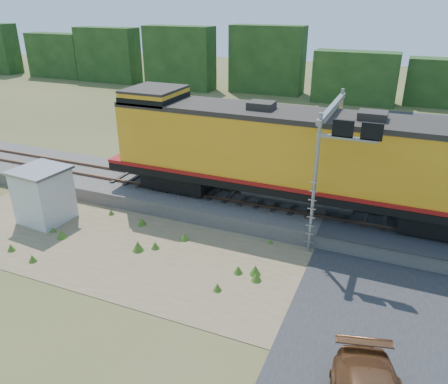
% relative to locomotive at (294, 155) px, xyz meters
% --- Properties ---
extents(ground, '(140.00, 140.00, 0.00)m').
position_rel_locomotive_xyz_m(ground, '(-1.60, -6.00, -3.64)').
color(ground, '#475123').
rests_on(ground, ground).
extents(ballast, '(70.00, 5.00, 0.80)m').
position_rel_locomotive_xyz_m(ballast, '(-1.60, 0.00, -3.24)').
color(ballast, slate).
rests_on(ballast, ground).
extents(rails, '(70.00, 1.54, 0.16)m').
position_rel_locomotive_xyz_m(rails, '(-1.60, 0.00, -2.76)').
color(rails, brown).
rests_on(rails, ballast).
extents(dirt_shoulder, '(26.00, 8.00, 0.03)m').
position_rel_locomotive_xyz_m(dirt_shoulder, '(-3.60, -5.50, -3.63)').
color(dirt_shoulder, '#8C7754').
rests_on(dirt_shoulder, ground).
extents(road, '(7.00, 66.00, 0.86)m').
position_rel_locomotive_xyz_m(road, '(5.40, -5.26, -3.56)').
color(road, '#38383A').
rests_on(road, ground).
extents(tree_line_north, '(130.00, 3.00, 6.50)m').
position_rel_locomotive_xyz_m(tree_line_north, '(-1.60, 32.00, -0.57)').
color(tree_line_north, '#193714').
rests_on(tree_line_north, ground).
extents(weed_clumps, '(15.00, 6.20, 0.56)m').
position_rel_locomotive_xyz_m(weed_clumps, '(-5.10, -5.90, -3.64)').
color(weed_clumps, '#416A1E').
rests_on(weed_clumps, ground).
extents(locomotive, '(21.08, 3.21, 5.44)m').
position_rel_locomotive_xyz_m(locomotive, '(0.00, 0.00, 0.00)').
color(locomotive, black).
rests_on(locomotive, rails).
extents(shed, '(2.65, 2.65, 2.91)m').
position_rel_locomotive_xyz_m(shed, '(-11.86, -5.05, -2.17)').
color(shed, silver).
rests_on(shed, ground).
extents(signal_gantry, '(2.60, 6.20, 6.56)m').
position_rel_locomotive_xyz_m(signal_gantry, '(1.98, -0.65, 1.31)').
color(signal_gantry, gray).
rests_on(signal_gantry, ground).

